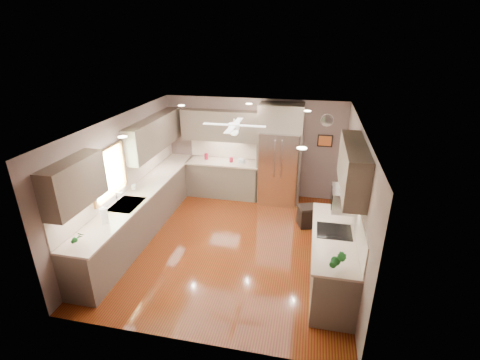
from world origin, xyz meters
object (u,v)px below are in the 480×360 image
at_px(refrigerator, 279,156).
at_px(bowl, 241,162).
at_px(canister_d, 231,160).
at_px(microwave, 345,199).
at_px(canister_a, 206,156).
at_px(potted_plant_right, 338,261).
at_px(potted_plant_left, 77,237).
at_px(paper_towel, 104,216).
at_px(soap_bottle, 134,187).
at_px(stool, 307,216).

bearing_deg(refrigerator, bowl, 179.42).
height_order(canister_d, microwave, microwave).
height_order(canister_a, refrigerator, refrigerator).
distance_m(potted_plant_right, bowl, 4.45).
bearing_deg(microwave, canister_d, 132.89).
distance_m(potted_plant_left, microwave, 4.23).
bearing_deg(potted_plant_right, paper_towel, 172.57).
xyz_separation_m(canister_d, microwave, (2.54, -2.73, 0.48)).
bearing_deg(potted_plant_right, canister_d, 121.76).
relative_size(refrigerator, paper_towel, 8.14).
distance_m(canister_a, canister_d, 0.68).
relative_size(soap_bottle, stool, 0.38).
height_order(potted_plant_right, refrigerator, refrigerator).
xyz_separation_m(potted_plant_left, paper_towel, (0.02, 0.69, 0.00)).
bearing_deg(microwave, stool, 109.34).
bearing_deg(canister_d, potted_plant_left, -109.43).
bearing_deg(potted_plant_left, bowl, 67.26).
height_order(canister_d, soap_bottle, soap_bottle).
distance_m(microwave, stool, 2.08).
relative_size(canister_d, stool, 0.28).
relative_size(microwave, paper_towel, 1.83).
height_order(soap_bottle, potted_plant_left, potted_plant_left).
relative_size(potted_plant_right, stool, 0.64).
height_order(potted_plant_left, microwave, microwave).
bearing_deg(stool, canister_d, 149.83).
height_order(refrigerator, microwave, refrigerator).
bearing_deg(canister_d, refrigerator, -1.18).
xyz_separation_m(bowl, microwave, (2.27, -2.72, 0.51)).
xyz_separation_m(canister_d, soap_bottle, (-1.57, -2.08, 0.03)).
xyz_separation_m(canister_a, soap_bottle, (-0.89, -2.15, 0.01)).
distance_m(canister_a, paper_towel, 3.56).
relative_size(canister_a, canister_d, 1.15).
relative_size(soap_bottle, potted_plant_right, 0.59).
bearing_deg(canister_d, microwave, -47.11).
bearing_deg(refrigerator, stool, -55.64).
bearing_deg(potted_plant_left, microwave, 18.94).
relative_size(canister_a, potted_plant_right, 0.49).
bearing_deg(potted_plant_right, soap_bottle, 155.36).
distance_m(canister_a, potted_plant_right, 5.04).
height_order(canister_a, potted_plant_left, potted_plant_left).
xyz_separation_m(refrigerator, stool, (0.77, -1.13, -0.95)).
bearing_deg(canister_a, microwave, -41.09).
distance_m(potted_plant_right, stool, 2.92).
bearing_deg(canister_a, soap_bottle, -112.49).
bearing_deg(stool, soap_bottle, -165.38).
relative_size(stool, paper_towel, 1.58).
bearing_deg(microwave, potted_plant_left, -161.06).
relative_size(potted_plant_left, paper_towel, 0.93).
xyz_separation_m(soap_bottle, potted_plant_left, (0.12, -2.02, 0.05)).
height_order(canister_a, stool, canister_a).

